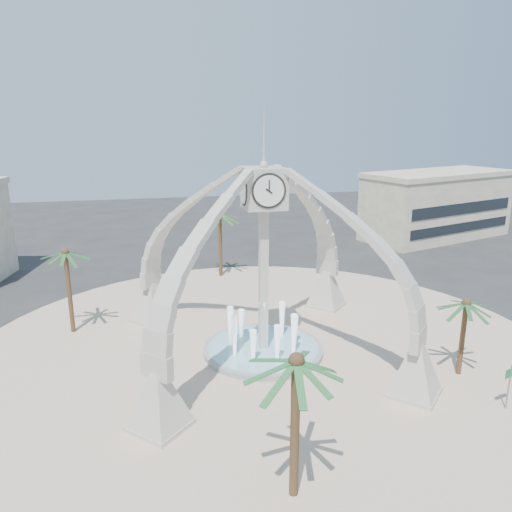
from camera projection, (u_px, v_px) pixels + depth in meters
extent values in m
plane|color=#282828|center=(263.00, 353.00, 33.43)|extent=(140.00, 140.00, 0.00)
cylinder|color=#C9AE95|center=(263.00, 352.00, 33.42)|extent=(40.00, 40.00, 0.06)
cube|color=#B8B1A4|center=(263.00, 283.00, 32.12)|extent=(0.55, 0.55, 9.80)
cube|color=#B8B1A4|center=(264.00, 188.00, 30.48)|extent=(2.50, 2.50, 2.50)
cone|color=#B8B1A4|center=(264.00, 133.00, 29.62)|extent=(0.20, 0.20, 4.00)
cylinder|color=white|center=(269.00, 191.00, 29.27)|extent=(1.84, 0.04, 1.84)
pyramid|color=#B8B1A4|center=(326.00, 289.00, 41.15)|extent=(3.80, 3.80, 3.20)
pyramid|color=#B8B1A4|center=(152.00, 302.00, 38.15)|extent=(3.80, 3.80, 3.20)
pyramid|color=#B8B1A4|center=(159.00, 400.00, 24.86)|extent=(3.80, 3.80, 3.20)
pyramid|color=#B8B1A4|center=(416.00, 370.00, 27.85)|extent=(3.80, 3.80, 3.20)
cylinder|color=#9B9B9E|center=(263.00, 350.00, 33.38)|extent=(8.00, 8.00, 0.40)
cylinder|color=#8CC4D1|center=(263.00, 347.00, 33.32)|extent=(7.40, 7.40, 0.04)
cone|color=white|center=(263.00, 325.00, 32.89)|extent=(0.60, 0.60, 3.20)
cube|color=beige|center=(437.00, 207.00, 65.04)|extent=(21.49, 13.79, 8.00)
cube|color=beige|center=(440.00, 174.00, 63.90)|extent=(21.87, 14.17, 0.60)
cylinder|color=brown|center=(462.00, 338.00, 29.97)|extent=(0.31, 0.31, 4.79)
cylinder|color=brown|center=(69.00, 292.00, 35.80)|extent=(0.33, 0.33, 6.20)
cylinder|color=brown|center=(220.00, 245.00, 48.81)|extent=(0.37, 0.37, 6.42)
cylinder|color=brown|center=(295.00, 429.00, 19.97)|extent=(0.39, 0.39, 6.28)
cylinder|color=slate|center=(509.00, 388.00, 26.56)|extent=(0.08, 0.08, 2.62)
cube|color=#1A6A38|center=(511.00, 373.00, 26.33)|extent=(0.87, 0.27, 0.52)
cube|color=white|center=(511.00, 373.00, 26.33)|extent=(0.94, 0.26, 0.60)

